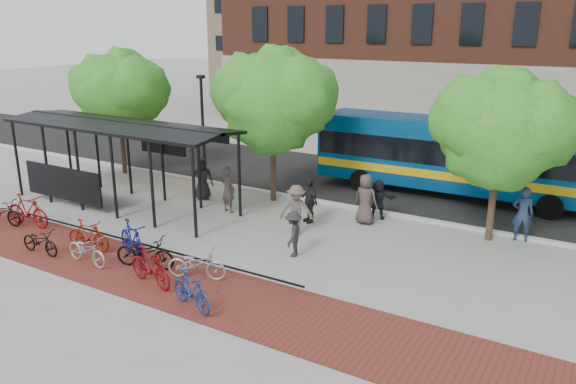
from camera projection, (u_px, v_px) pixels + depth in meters
The scene contains 29 objects.
ground at pixel (295, 237), 20.09m from camera, with size 160.00×160.00×0.00m, color #9E9E99.
asphalt_street at pixel (380, 184), 26.66m from camera, with size 160.00×8.00×0.01m, color black.
curb at pixel (343, 206), 23.36m from camera, with size 160.00×0.25×0.12m, color #B7B7B2.
brick_strip at pixel (155, 276), 16.97m from camera, with size 24.00×3.00×0.01m, color maroon.
bike_rack_rail at pixel (145, 257), 18.35m from camera, with size 12.00×0.05×0.95m, color black.
bus_shelter at pixel (117, 134), 22.84m from camera, with size 10.60×3.07×3.60m.
tree_a at pixel (120, 89), 27.48m from camera, with size 4.90×4.00×6.18m.
tree_b at pixel (275, 97), 22.98m from camera, with size 5.15×4.20×6.47m.
tree_c at pixel (504, 126), 18.67m from camera, with size 4.66×3.80×5.92m.
lamp_post_left at pixel (203, 128), 25.70m from camera, with size 0.35×0.20×5.12m.
bus at pixel (458, 154), 24.35m from camera, with size 12.41×3.18×3.33m.
bike_0 at pixel (1, 212), 21.20m from camera, with size 0.67×1.91×1.00m, color black.
bike_1 at pixel (28, 211), 20.99m from camera, with size 0.58×2.05×1.23m, color maroon.
bike_4 at pixel (40, 241), 18.50m from camera, with size 0.58×1.67×0.88m, color black.
bike_5 at pixel (88, 235), 18.80m from camera, with size 0.49×1.75×1.05m, color maroon.
bike_6 at pixel (87, 250), 17.71m from camera, with size 0.63×1.80×0.94m, color #AAAAAC.
bike_7 at pixel (133, 240), 18.09m from camera, with size 0.59×2.09×1.26m, color navy.
bike_8 at pixel (145, 252), 17.42m from camera, with size 0.69×1.98×1.04m, color black.
bike_9 at pixel (150, 267), 16.25m from camera, with size 0.54×1.91×1.15m, color maroon.
bike_10 at pixel (197, 264), 16.68m from camera, with size 0.63×1.81×0.95m, color #A6A5A8.
bike_11 at pixel (191, 291), 14.91m from camera, with size 0.49×1.72×1.03m, color navy.
pedestrian_0 at pixel (202, 178), 24.17m from camera, with size 0.91×0.59×1.87m, color black.
pedestrian_1 at pixel (228, 189), 22.52m from camera, with size 0.69×0.45×1.89m, color #484139.
pedestrian_3 at pixel (296, 210), 20.06m from camera, with size 1.20×0.69×1.86m, color brown.
pedestrian_4 at pixel (309, 200), 21.38m from camera, with size 1.02×0.42×1.74m, color black.
pedestrian_5 at pixel (378, 199), 21.75m from camera, with size 1.47×0.47×1.59m, color black.
pedestrian_6 at pixel (366, 199), 21.18m from camera, with size 0.95×0.62×1.94m, color #443A36.
pedestrian_7 at pixel (523, 214), 19.50m from camera, with size 0.72×0.47×1.96m, color #22314F.
pedestrian_9 at pixel (293, 234), 18.23m from camera, with size 0.99×0.57×1.53m, color #272727.
Camera 1 is at (9.45, -16.22, 7.33)m, focal length 35.00 mm.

